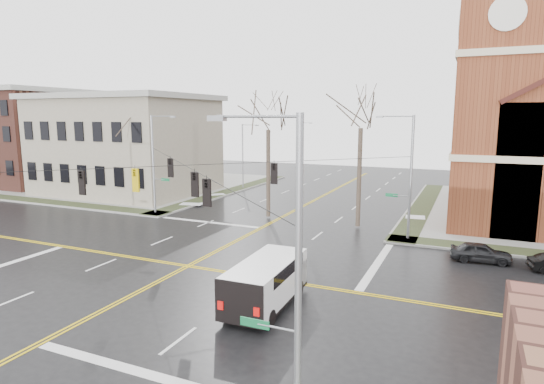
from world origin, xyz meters
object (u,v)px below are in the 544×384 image
at_px(signal_pole_ne, 408,174).
at_px(signal_pole_nw, 155,161).
at_px(tree_nw_far, 135,131).
at_px(signal_pole_se, 292,273).
at_px(tree_ne, 361,121).
at_px(parked_car_a, 481,252).
at_px(tree_nw_near, 268,124).
at_px(streetlight_north_b, 300,144).
at_px(cargo_van, 268,279).
at_px(streetlight_north_a, 244,153).

distance_m(signal_pole_ne, signal_pole_nw, 22.64).
bearing_deg(tree_nw_far, signal_pole_se, -43.52).
xyz_separation_m(tree_nw_far, tree_ne, (22.72, -0.20, 1.05)).
xyz_separation_m(signal_pole_nw, parked_car_a, (27.68, -3.32, -4.33)).
height_order(parked_car_a, tree_nw_near, tree_nw_near).
height_order(signal_pole_se, streetlight_north_b, signal_pole_se).
distance_m(signal_pole_nw, streetlight_north_b, 36.51).
height_order(tree_nw_near, tree_ne, tree_ne).
relative_size(signal_pole_nw, tree_nw_near, 0.78).
relative_size(signal_pole_se, tree_nw_far, 0.86).
xyz_separation_m(tree_nw_near, tree_ne, (8.23, -0.38, 0.26)).
bearing_deg(tree_nw_near, signal_pole_nw, -165.59).
distance_m(streetlight_north_b, cargo_van, 54.23).
relative_size(parked_car_a, tree_ne, 0.30).
bearing_deg(tree_nw_far, tree_ne, -0.51).
xyz_separation_m(cargo_van, tree_ne, (0.38, 17.00, 7.34)).
bearing_deg(signal_pole_nw, tree_nw_near, 14.41).
distance_m(signal_pole_ne, streetlight_north_a, 27.48).
xyz_separation_m(parked_car_a, tree_nw_far, (-31.86, 5.79, 6.99)).
bearing_deg(parked_car_a, signal_pole_ne, 52.53).
bearing_deg(streetlight_north_a, signal_pole_se, -60.91).
xyz_separation_m(streetlight_north_a, tree_nw_near, (9.64, -13.85, 3.93)).
bearing_deg(signal_pole_se, signal_pole_ne, 90.00).
xyz_separation_m(signal_pole_ne, streetlight_north_a, (-21.97, 16.50, -0.48)).
height_order(signal_pole_ne, parked_car_a, signal_pole_ne).
height_order(signal_pole_nw, signal_pole_se, same).
height_order(signal_pole_ne, streetlight_north_b, signal_pole_ne).
distance_m(signal_pole_ne, tree_nw_far, 27.06).
height_order(signal_pole_nw, streetlight_north_b, signal_pole_nw).
distance_m(signal_pole_se, cargo_van, 10.08).
bearing_deg(signal_pole_se, signal_pole_nw, 134.55).
bearing_deg(cargo_van, streetlight_north_a, 117.77).
relative_size(streetlight_north_a, parked_car_a, 2.21).
relative_size(signal_pole_ne, tree_ne, 0.75).
xyz_separation_m(signal_pole_nw, tree_nw_near, (10.31, 2.65, 3.45)).
height_order(cargo_van, tree_nw_far, tree_nw_far).
xyz_separation_m(streetlight_north_a, tree_ne, (17.87, -14.23, 4.19)).
bearing_deg(signal_pole_se, tree_nw_far, 136.48).
distance_m(signal_pole_nw, tree_nw_near, 11.19).
bearing_deg(tree_nw_near, streetlight_north_a, 124.83).
distance_m(cargo_van, tree_nw_near, 20.35).
bearing_deg(cargo_van, signal_pole_ne, 71.62).
distance_m(signal_pole_se, tree_nw_far, 37.08).
relative_size(signal_pole_ne, signal_pole_se, 1.00).
bearing_deg(signal_pole_ne, parked_car_a, -33.35).
distance_m(streetlight_north_b, parked_car_a, 48.27).
relative_size(tree_nw_far, tree_ne, 0.88).
height_order(cargo_van, tree_ne, tree_ne).
xyz_separation_m(signal_pole_nw, streetlight_north_b, (0.67, 36.50, -0.48)).
height_order(signal_pole_se, parked_car_a, signal_pole_se).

